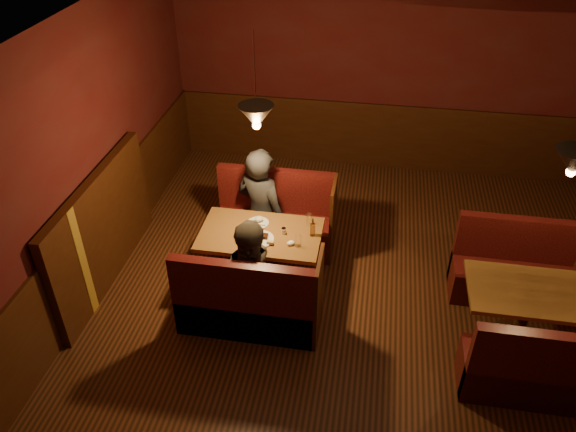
% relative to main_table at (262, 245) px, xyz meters
% --- Properties ---
extents(room, '(6.02, 7.02, 2.92)m').
position_rel_main_table_xyz_m(room, '(0.91, -0.54, 0.51)').
color(room, '#321D0D').
rests_on(room, ground).
extents(main_table, '(1.30, 0.79, 0.91)m').
position_rel_main_table_xyz_m(main_table, '(0.00, 0.00, 0.00)').
color(main_table, brown).
rests_on(main_table, ground).
extents(main_bench_far, '(1.43, 0.51, 0.97)m').
position_rel_main_table_xyz_m(main_bench_far, '(0.01, 0.74, -0.23)').
color(main_bench_far, black).
rests_on(main_bench_far, ground).
extents(main_bench_near, '(1.43, 0.51, 0.97)m').
position_rel_main_table_xyz_m(main_bench_near, '(0.01, -0.74, -0.23)').
color(main_bench_near, black).
rests_on(main_bench_near, ground).
extents(second_table, '(1.17, 0.75, 0.66)m').
position_rel_main_table_xyz_m(second_table, '(2.70, -0.42, -0.05)').
color(second_table, brown).
rests_on(second_table, ground).
extents(second_bench_far, '(1.29, 0.48, 0.92)m').
position_rel_main_table_xyz_m(second_bench_far, '(2.72, 0.28, -0.24)').
color(second_bench_far, black).
rests_on(second_bench_far, ground).
extents(second_bench_near, '(1.29, 0.48, 0.92)m').
position_rel_main_table_xyz_m(second_bench_near, '(2.72, -1.12, -0.24)').
color(second_bench_near, black).
rests_on(second_bench_near, ground).
extents(diner_a, '(0.74, 0.63, 1.74)m').
position_rel_main_table_xyz_m(diner_a, '(-0.13, 0.57, 0.33)').
color(diner_a, '#232325').
rests_on(diner_a, ground).
extents(diner_b, '(0.92, 0.83, 1.55)m').
position_rel_main_table_xyz_m(diner_b, '(0.05, -0.56, 0.24)').
color(diner_b, '#3B332A').
rests_on(diner_b, ground).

